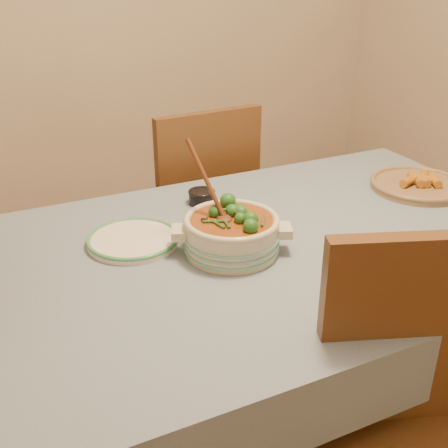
% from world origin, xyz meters
% --- Properties ---
extents(floor, '(4.50, 4.50, 0.00)m').
position_xyz_m(floor, '(0.00, 0.00, 0.00)').
color(floor, '#3F2512').
rests_on(floor, ground).
extents(dining_table, '(1.68, 1.08, 0.76)m').
position_xyz_m(dining_table, '(0.00, 0.00, 0.66)').
color(dining_table, brown).
rests_on(dining_table, floor).
extents(stew_casserole, '(0.33, 0.33, 0.31)m').
position_xyz_m(stew_casserole, '(-0.15, -0.00, 0.82)').
color(stew_casserole, beige).
rests_on(stew_casserole, dining_table).
extents(white_plate, '(0.34, 0.34, 0.02)m').
position_xyz_m(white_plate, '(-0.38, 0.17, 0.77)').
color(white_plate, silver).
rests_on(white_plate, dining_table).
extents(condiment_bowl, '(0.11, 0.11, 0.05)m').
position_xyz_m(condiment_bowl, '(-0.09, 0.34, 0.78)').
color(condiment_bowl, black).
rests_on(condiment_bowl, dining_table).
extents(fried_plate, '(0.35, 0.35, 0.05)m').
position_xyz_m(fried_plate, '(0.64, 0.13, 0.78)').
color(fried_plate, '#886C4B').
rests_on(fried_plate, dining_table).
extents(chair_far, '(0.47, 0.47, 0.96)m').
position_xyz_m(chair_far, '(0.09, 0.81, 0.55)').
color(chair_far, '#513419').
rests_on(chair_far, floor).
extents(chair_near, '(0.60, 0.60, 0.99)m').
position_xyz_m(chair_near, '(0.03, -0.62, 0.56)').
color(chair_near, '#513419').
rests_on(chair_near, floor).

